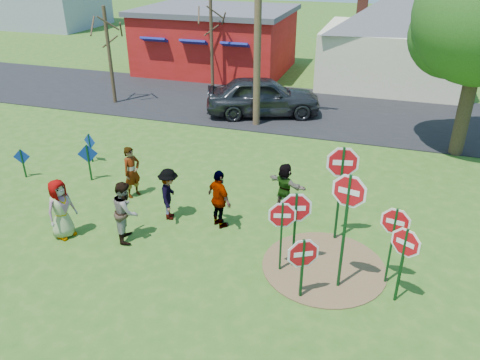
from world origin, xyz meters
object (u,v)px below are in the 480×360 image
at_px(stop_sign_d, 394,228).
at_px(person_a, 61,209).
at_px(person_b, 132,172).
at_px(suv, 263,96).
at_px(stop_sign_c, 347,207).
at_px(stop_sign_b, 342,171).
at_px(stop_sign_a, 282,222).
at_px(utility_pole, 258,3).

height_order(stop_sign_d, person_a, stop_sign_d).
relative_size(person_b, suv, 0.32).
xyz_separation_m(stop_sign_d, suv, (-6.22, 11.22, -0.63)).
height_order(stop_sign_c, suv, stop_sign_c).
bearing_deg(stop_sign_b, stop_sign_d, -58.90).
bearing_deg(person_a, stop_sign_d, -70.40).
bearing_deg(person_b, stop_sign_b, -73.73).
height_order(stop_sign_c, person_b, stop_sign_c).
bearing_deg(stop_sign_a, utility_pole, 93.01).
distance_m(person_a, suv, 12.18).
bearing_deg(stop_sign_a, suv, 91.10).
distance_m(stop_sign_a, suv, 12.11).
height_order(person_a, utility_pole, utility_pole).
bearing_deg(stop_sign_d, utility_pole, 132.44).
height_order(stop_sign_d, utility_pole, utility_pole).
bearing_deg(stop_sign_d, suv, 129.34).
xyz_separation_m(stop_sign_b, person_b, (-6.69, 0.51, -1.27)).
height_order(stop_sign_c, person_a, stop_sign_c).
bearing_deg(person_a, stop_sign_a, -71.54).
distance_m(stop_sign_c, suv, 12.88).
bearing_deg(stop_sign_d, person_a, -165.28).
relative_size(stop_sign_c, stop_sign_d, 1.43).
distance_m(stop_sign_b, person_b, 6.83).
height_order(stop_sign_d, suv, stop_sign_d).
bearing_deg(stop_sign_a, person_a, 166.95).
distance_m(stop_sign_d, person_b, 8.43).
relative_size(stop_sign_b, utility_pole, 0.29).
xyz_separation_m(stop_sign_d, utility_pole, (-6.16, 9.81, 3.71)).
xyz_separation_m(stop_sign_b, person_a, (-7.37, -2.23, -1.25)).
bearing_deg(stop_sign_b, suv, 104.18).
distance_m(stop_sign_d, suv, 12.85).
relative_size(stop_sign_d, person_b, 1.28).
xyz_separation_m(stop_sign_c, suv, (-5.13, 11.74, -1.29)).
bearing_deg(stop_sign_b, stop_sign_a, -133.73).
relative_size(stop_sign_a, stop_sign_d, 0.94).
distance_m(stop_sign_b, stop_sign_d, 2.19).
bearing_deg(person_a, suv, 2.88).
xyz_separation_m(person_a, utility_pole, (2.67, 10.49, 4.42)).
height_order(person_b, utility_pole, utility_pole).
bearing_deg(stop_sign_c, suv, 125.92).
bearing_deg(stop_sign_c, person_a, -166.50).
bearing_deg(utility_pole, person_b, -104.37).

